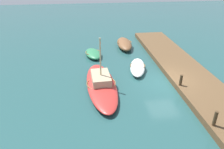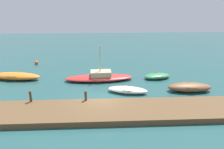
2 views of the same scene
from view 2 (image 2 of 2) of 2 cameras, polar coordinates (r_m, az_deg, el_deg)
The scene contains 10 objects.
ground_plane at distance 18.81m, azimuth -3.40°, elevation -7.35°, with size 84.00×84.00×0.00m, color #234C4C.
dock_platform at distance 16.71m, azimuth -3.46°, elevation -10.17°, with size 26.03×3.66×0.46m, color brown.
motorboat_orange at distance 26.17m, azimuth -25.16°, elevation -0.39°, with size 6.07×2.54×0.77m.
rowboat_brown at distance 22.01m, azimuth 20.61°, elevation -3.27°, with size 4.39×1.72×0.84m.
rowboat_white at distance 20.34m, azimuth 4.34°, elevation -4.26°, with size 4.07×2.19×0.59m.
rowboat_green at distance 24.56m, azimuth 12.34°, elevation -0.40°, with size 3.33×2.07×0.56m.
sailboat_red at distance 23.44m, azimuth -3.50°, elevation -0.70°, with size 7.75×2.53×4.00m.
mooring_post_west at distance 18.79m, azimuth -21.56°, elevation -5.64°, with size 0.20×0.20×0.95m, color #47331E.
mooring_post_mid_west at distance 17.86m, azimuth -7.27°, elevation -5.82°, with size 0.21×0.21×0.87m, color #47331E.
marker_buoy at distance 31.27m, azimuth -20.14°, elevation 3.10°, with size 0.50×0.50×0.50m, color #E54C19.
Camera 2 is at (0.27, -16.75, 8.55)m, focal length 33.13 mm.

